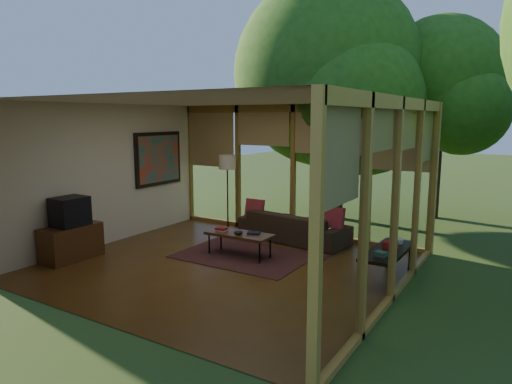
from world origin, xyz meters
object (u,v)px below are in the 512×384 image
Objects in this scene: media_cabinet at (71,242)px; side_console at (384,252)px; coffee_table at (239,235)px; television at (70,212)px; floor_lamp at (227,166)px; sofa at (288,226)px.

media_cabinet reaches higher than side_console.
side_console is (2.48, 0.26, 0.02)m from coffee_table.
television is 0.33× the size of floor_lamp.
floor_lamp is at bearing 131.20° from coffee_table.
media_cabinet is 0.83× the size of coffee_table.
media_cabinet is at bearing -158.46° from side_console.
coffee_table is at bearing 34.91° from media_cabinet.
media_cabinet is 5.24m from side_console.
media_cabinet is 0.55m from television.
coffee_table is at bearing 35.13° from television.
side_console reaches higher than coffee_table.
side_console is (3.72, -1.15, -1.00)m from floor_lamp.
television is (-2.60, -3.07, 0.56)m from sofa.
media_cabinet is at bearing -110.60° from floor_lamp.
sofa is 1.99× the size of media_cabinet.
media_cabinet is at bearing 180.00° from television.
coffee_table is (1.23, -1.41, -1.01)m from floor_lamp.
media_cabinet is 3.46m from floor_lamp.
sofa is 1.21× the size of floor_lamp.
television reaches higher than coffee_table.
side_console is at bearing 21.62° from television.
television is at bearing 0.00° from media_cabinet.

